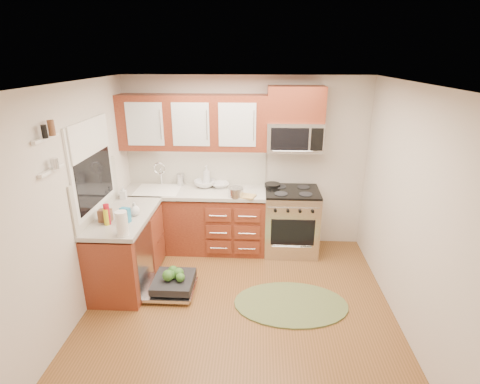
# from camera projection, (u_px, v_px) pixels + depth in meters

# --- Properties ---
(floor) EXTENTS (3.50, 3.50, 0.00)m
(floor) POSITION_uv_depth(u_px,v_px,m) (239.00, 309.00, 4.31)
(floor) COLOR brown
(floor) RESTS_ON ground
(ceiling) EXTENTS (3.50, 3.50, 0.00)m
(ceiling) POSITION_uv_depth(u_px,v_px,m) (239.00, 84.00, 3.44)
(ceiling) COLOR white
(ceiling) RESTS_ON ground
(wall_back) EXTENTS (3.50, 0.04, 2.50)m
(wall_back) POSITION_uv_depth(u_px,v_px,m) (246.00, 163.00, 5.52)
(wall_back) COLOR beige
(wall_back) RESTS_ON ground
(wall_front) EXTENTS (3.50, 0.04, 2.50)m
(wall_front) POSITION_uv_depth(u_px,v_px,m) (223.00, 322.00, 2.23)
(wall_front) COLOR beige
(wall_front) RESTS_ON ground
(wall_left) EXTENTS (0.04, 3.50, 2.50)m
(wall_left) POSITION_uv_depth(u_px,v_px,m) (74.00, 206.00, 3.96)
(wall_left) COLOR beige
(wall_left) RESTS_ON ground
(wall_right) EXTENTS (0.04, 3.50, 2.50)m
(wall_right) POSITION_uv_depth(u_px,v_px,m) (411.00, 213.00, 3.79)
(wall_right) COLOR beige
(wall_right) RESTS_ON ground
(base_cabinet_back) EXTENTS (2.05, 0.60, 0.85)m
(base_cabinet_back) POSITION_uv_depth(u_px,v_px,m) (196.00, 222.00, 5.55)
(base_cabinet_back) COLOR #5B1F14
(base_cabinet_back) RESTS_ON ground
(base_cabinet_left) EXTENTS (0.60, 1.25, 0.85)m
(base_cabinet_left) POSITION_uv_depth(u_px,v_px,m) (127.00, 251.00, 4.72)
(base_cabinet_left) COLOR #5B1F14
(base_cabinet_left) RESTS_ON ground
(countertop_back) EXTENTS (2.07, 0.64, 0.05)m
(countertop_back) POSITION_uv_depth(u_px,v_px,m) (194.00, 192.00, 5.38)
(countertop_back) COLOR beige
(countertop_back) RESTS_ON base_cabinet_back
(countertop_left) EXTENTS (0.64, 1.27, 0.05)m
(countertop_left) POSITION_uv_depth(u_px,v_px,m) (124.00, 217.00, 4.56)
(countertop_left) COLOR beige
(countertop_left) RESTS_ON base_cabinet_left
(backsplash_back) EXTENTS (2.05, 0.02, 0.57)m
(backsplash_back) POSITION_uv_depth(u_px,v_px,m) (197.00, 165.00, 5.55)
(backsplash_back) COLOR #AFAB9D
(backsplash_back) RESTS_ON ground
(backsplash_left) EXTENTS (0.02, 1.25, 0.57)m
(backsplash_left) POSITION_uv_depth(u_px,v_px,m) (97.00, 192.00, 4.47)
(backsplash_left) COLOR #AFAB9D
(backsplash_left) RESTS_ON ground
(upper_cabinets) EXTENTS (2.05, 0.35, 0.75)m
(upper_cabinets) POSITION_uv_depth(u_px,v_px,m) (193.00, 122.00, 5.17)
(upper_cabinets) COLOR #5B1F14
(upper_cabinets) RESTS_ON ground
(cabinet_over_mw) EXTENTS (0.76, 0.35, 0.47)m
(cabinet_over_mw) POSITION_uv_depth(u_px,v_px,m) (296.00, 104.00, 5.01)
(cabinet_over_mw) COLOR #5B1F14
(cabinet_over_mw) RESTS_ON ground
(range) EXTENTS (0.76, 0.64, 0.95)m
(range) POSITION_uv_depth(u_px,v_px,m) (291.00, 221.00, 5.45)
(range) COLOR silver
(range) RESTS_ON ground
(microwave) EXTENTS (0.76, 0.38, 0.40)m
(microwave) POSITION_uv_depth(u_px,v_px,m) (295.00, 136.00, 5.14)
(microwave) COLOR silver
(microwave) RESTS_ON ground
(sink) EXTENTS (0.62, 0.50, 0.26)m
(sink) POSITION_uv_depth(u_px,v_px,m) (158.00, 198.00, 5.42)
(sink) COLOR white
(sink) RESTS_ON ground
(dishwasher) EXTENTS (0.70, 0.60, 0.20)m
(dishwasher) POSITION_uv_depth(u_px,v_px,m) (171.00, 284.00, 4.60)
(dishwasher) COLOR silver
(dishwasher) RESTS_ON ground
(window) EXTENTS (0.03, 1.05, 1.05)m
(window) POSITION_uv_depth(u_px,v_px,m) (92.00, 165.00, 4.33)
(window) COLOR white
(window) RESTS_ON ground
(window_blind) EXTENTS (0.02, 0.96, 0.40)m
(window_blind) POSITION_uv_depth(u_px,v_px,m) (90.00, 137.00, 4.21)
(window_blind) COLOR white
(window_blind) RESTS_ON ground
(shelf_upper) EXTENTS (0.04, 0.40, 0.03)m
(shelf_upper) POSITION_uv_depth(u_px,v_px,m) (46.00, 138.00, 3.36)
(shelf_upper) COLOR white
(shelf_upper) RESTS_ON ground
(shelf_lower) EXTENTS (0.04, 0.40, 0.03)m
(shelf_lower) POSITION_uv_depth(u_px,v_px,m) (52.00, 170.00, 3.46)
(shelf_lower) COLOR white
(shelf_lower) RESTS_ON ground
(rug) EXTENTS (1.47, 1.10, 0.02)m
(rug) POSITION_uv_depth(u_px,v_px,m) (291.00, 304.00, 4.38)
(rug) COLOR olive
(rug) RESTS_ON ground
(skillet) EXTENTS (0.25, 0.25, 0.04)m
(skillet) POSITION_uv_depth(u_px,v_px,m) (272.00, 185.00, 5.44)
(skillet) COLOR black
(skillet) RESTS_ON range
(stock_pot) EXTENTS (0.27, 0.27, 0.13)m
(stock_pot) POSITION_uv_depth(u_px,v_px,m) (236.00, 192.00, 5.11)
(stock_pot) COLOR silver
(stock_pot) RESTS_ON countertop_back
(cutting_board) EXTENTS (0.33, 0.26, 0.02)m
(cutting_board) POSITION_uv_depth(u_px,v_px,m) (245.00, 196.00, 5.13)
(cutting_board) COLOR tan
(cutting_board) RESTS_ON countertop_back
(canister) EXTENTS (0.14, 0.14, 0.18)m
(canister) POSITION_uv_depth(u_px,v_px,m) (181.00, 179.00, 5.55)
(canister) COLOR silver
(canister) RESTS_ON countertop_back
(paper_towel_roll) EXTENTS (0.14, 0.14, 0.28)m
(paper_towel_roll) POSITION_uv_depth(u_px,v_px,m) (122.00, 224.00, 3.98)
(paper_towel_roll) COLOR white
(paper_towel_roll) RESTS_ON countertop_left
(mustard_bottle) EXTENTS (0.08, 0.08, 0.19)m
(mustard_bottle) POSITION_uv_depth(u_px,v_px,m) (106.00, 217.00, 4.25)
(mustard_bottle) COLOR gold
(mustard_bottle) RESTS_ON countertop_left
(red_bottle) EXTENTS (0.07, 0.07, 0.25)m
(red_bottle) POSITION_uv_depth(u_px,v_px,m) (107.00, 214.00, 4.25)
(red_bottle) COLOR #B00E1D
(red_bottle) RESTS_ON countertop_left
(wooden_box) EXTENTS (0.15, 0.11, 0.14)m
(wooden_box) POSITION_uv_depth(u_px,v_px,m) (105.00, 215.00, 4.35)
(wooden_box) COLOR brown
(wooden_box) RESTS_ON countertop_left
(blue_carton) EXTENTS (0.12, 0.09, 0.17)m
(blue_carton) POSITION_uv_depth(u_px,v_px,m) (125.00, 215.00, 4.33)
(blue_carton) COLOR teal
(blue_carton) RESTS_ON countertop_left
(bowl_a) EXTENTS (0.33, 0.33, 0.06)m
(bowl_a) POSITION_uv_depth(u_px,v_px,m) (220.00, 185.00, 5.49)
(bowl_a) COLOR #999999
(bowl_a) RESTS_ON countertop_back
(bowl_b) EXTENTS (0.37, 0.37, 0.10)m
(bowl_b) POSITION_uv_depth(u_px,v_px,m) (205.00, 184.00, 5.50)
(bowl_b) COLOR #999999
(bowl_b) RESTS_ON countertop_back
(cup) EXTENTS (0.14, 0.14, 0.10)m
(cup) POSITION_uv_depth(u_px,v_px,m) (233.00, 192.00, 5.15)
(cup) COLOR #999999
(cup) RESTS_ON countertop_back
(soap_bottle_a) EXTENTS (0.15, 0.15, 0.30)m
(soap_bottle_a) POSITION_uv_depth(u_px,v_px,m) (207.00, 175.00, 5.54)
(soap_bottle_a) COLOR #999999
(soap_bottle_a) RESTS_ON countertop_back
(soap_bottle_b) EXTENTS (0.09, 0.09, 0.18)m
(soap_bottle_b) POSITION_uv_depth(u_px,v_px,m) (123.00, 193.00, 5.02)
(soap_bottle_b) COLOR #999999
(soap_bottle_b) RESTS_ON countertop_left
(soap_bottle_c) EXTENTS (0.16, 0.16, 0.17)m
(soap_bottle_c) POSITION_uv_depth(u_px,v_px,m) (134.00, 209.00, 4.51)
(soap_bottle_c) COLOR #999999
(soap_bottle_c) RESTS_ON countertop_left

